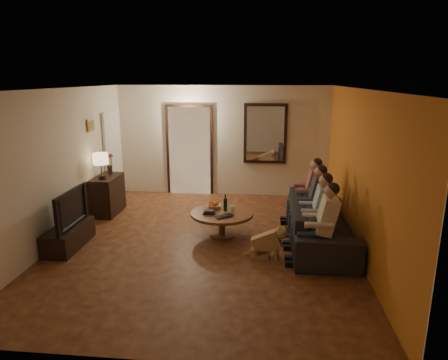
# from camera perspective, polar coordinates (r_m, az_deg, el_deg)

# --- Properties ---
(floor) EXTENTS (5.00, 6.00, 0.01)m
(floor) POSITION_cam_1_polar(r_m,az_deg,el_deg) (7.00, -2.72, -8.91)
(floor) COLOR #3D1D10
(floor) RESTS_ON ground
(ceiling) EXTENTS (5.00, 6.00, 0.01)m
(ceiling) POSITION_cam_1_polar(r_m,az_deg,el_deg) (6.43, -3.01, 12.89)
(ceiling) COLOR white
(ceiling) RESTS_ON back_wall
(back_wall) EXTENTS (5.00, 0.02, 2.60)m
(back_wall) POSITION_cam_1_polar(r_m,az_deg,el_deg) (9.52, -0.17, 5.55)
(back_wall) COLOR beige
(back_wall) RESTS_ON floor
(front_wall) EXTENTS (5.00, 0.02, 2.60)m
(front_wall) POSITION_cam_1_polar(r_m,az_deg,el_deg) (3.79, -9.66, -8.66)
(front_wall) COLOR beige
(front_wall) RESTS_ON floor
(left_wall) EXTENTS (0.02, 6.00, 2.60)m
(left_wall) POSITION_cam_1_polar(r_m,az_deg,el_deg) (7.39, -22.43, 1.84)
(left_wall) COLOR beige
(left_wall) RESTS_ON floor
(right_wall) EXTENTS (0.02, 6.00, 2.60)m
(right_wall) POSITION_cam_1_polar(r_m,az_deg,el_deg) (6.70, 18.81, 0.96)
(right_wall) COLOR beige
(right_wall) RESTS_ON floor
(orange_accent) EXTENTS (0.01, 6.00, 2.60)m
(orange_accent) POSITION_cam_1_polar(r_m,az_deg,el_deg) (6.70, 18.72, 0.97)
(orange_accent) COLOR orange
(orange_accent) RESTS_ON right_wall
(kitchen_doorway) EXTENTS (1.00, 0.06, 2.10)m
(kitchen_doorway) POSITION_cam_1_polar(r_m,az_deg,el_deg) (9.65, -4.92, 4.12)
(kitchen_doorway) COLOR #FFE0A5
(kitchen_doorway) RESTS_ON floor
(door_trim) EXTENTS (1.12, 0.04, 2.22)m
(door_trim) POSITION_cam_1_polar(r_m,az_deg,el_deg) (9.64, -4.94, 4.11)
(door_trim) COLOR black
(door_trim) RESTS_ON floor
(fridge_glimpse) EXTENTS (0.45, 0.03, 1.70)m
(fridge_glimpse) POSITION_cam_1_polar(r_m,az_deg,el_deg) (9.64, -3.44, 3.23)
(fridge_glimpse) COLOR silver
(fridge_glimpse) RESTS_ON floor
(mirror_frame) EXTENTS (1.00, 0.05, 1.40)m
(mirror_frame) POSITION_cam_1_polar(r_m,az_deg,el_deg) (9.40, 5.92, 6.59)
(mirror_frame) COLOR black
(mirror_frame) RESTS_ON back_wall
(mirror_glass) EXTENTS (0.86, 0.02, 1.26)m
(mirror_glass) POSITION_cam_1_polar(r_m,az_deg,el_deg) (9.37, 5.92, 6.57)
(mirror_glass) COLOR white
(mirror_glass) RESTS_ON back_wall
(white_door) EXTENTS (0.06, 0.85, 2.04)m
(white_door) POSITION_cam_1_polar(r_m,az_deg,el_deg) (9.47, -15.62, 3.25)
(white_door) COLOR white
(white_door) RESTS_ON floor
(framed_art) EXTENTS (0.03, 0.28, 0.24)m
(framed_art) POSITION_cam_1_polar(r_m,az_deg,el_deg) (8.44, -18.51, 7.44)
(framed_art) COLOR #B28C33
(framed_art) RESTS_ON left_wall
(art_canvas) EXTENTS (0.01, 0.22, 0.18)m
(art_canvas) POSITION_cam_1_polar(r_m,az_deg,el_deg) (8.43, -18.41, 7.44)
(art_canvas) COLOR brown
(art_canvas) RESTS_ON left_wall
(dresser) EXTENTS (0.45, 0.89, 0.79)m
(dresser) POSITION_cam_1_polar(r_m,az_deg,el_deg) (8.68, -16.28, -2.05)
(dresser) COLOR black
(dresser) RESTS_ON floor
(table_lamp) EXTENTS (0.30, 0.30, 0.54)m
(table_lamp) POSITION_cam_1_polar(r_m,az_deg,el_deg) (8.32, -17.16, 1.91)
(table_lamp) COLOR beige
(table_lamp) RESTS_ON dresser
(flower_vase) EXTENTS (0.14, 0.14, 0.44)m
(flower_vase) POSITION_cam_1_polar(r_m,az_deg,el_deg) (8.73, -16.03, 2.22)
(flower_vase) COLOR red
(flower_vase) RESTS_ON dresser
(tv_stand) EXTENTS (0.45, 1.10, 0.37)m
(tv_stand) POSITION_cam_1_polar(r_m,az_deg,el_deg) (7.25, -21.28, -7.53)
(tv_stand) COLOR black
(tv_stand) RESTS_ON floor
(tv) EXTENTS (1.09, 0.14, 0.63)m
(tv) POSITION_cam_1_polar(r_m,az_deg,el_deg) (7.08, -21.65, -3.78)
(tv) COLOR black
(tv) RESTS_ON tv_stand
(sofa) EXTENTS (2.52, 1.02, 0.73)m
(sofa) POSITION_cam_1_polar(r_m,az_deg,el_deg) (7.07, 13.55, -5.86)
(sofa) COLOR black
(sofa) RESTS_ON floor
(person_a) EXTENTS (0.60, 0.40, 1.20)m
(person_a) POSITION_cam_1_polar(r_m,az_deg,el_deg) (6.14, 13.83, -6.71)
(person_a) COLOR tan
(person_a) RESTS_ON sofa
(person_b) EXTENTS (0.60, 0.40, 1.20)m
(person_b) POSITION_cam_1_polar(r_m,az_deg,el_deg) (6.70, 13.15, -4.86)
(person_b) COLOR tan
(person_b) RESTS_ON sofa
(person_c) EXTENTS (0.60, 0.40, 1.20)m
(person_c) POSITION_cam_1_polar(r_m,az_deg,el_deg) (7.27, 12.57, -3.31)
(person_c) COLOR tan
(person_c) RESTS_ON sofa
(person_d) EXTENTS (0.60, 0.40, 1.20)m
(person_d) POSITION_cam_1_polar(r_m,az_deg,el_deg) (7.84, 12.08, -1.98)
(person_d) COLOR tan
(person_d) RESTS_ON sofa
(dog) EXTENTS (0.58, 0.31, 0.56)m
(dog) POSITION_cam_1_polar(r_m,az_deg,el_deg) (6.37, 6.11, -8.68)
(dog) COLOR #AE7050
(dog) RESTS_ON floor
(coffee_table) EXTENTS (1.39, 1.39, 0.45)m
(coffee_table) POSITION_cam_1_polar(r_m,az_deg,el_deg) (7.18, -0.28, -6.32)
(coffee_table) COLOR brown
(coffee_table) RESTS_ON floor
(bowl) EXTENTS (0.26, 0.26, 0.06)m
(bowl) POSITION_cam_1_polar(r_m,az_deg,el_deg) (7.32, -1.51, -3.78)
(bowl) COLOR white
(bowl) RESTS_ON coffee_table
(oranges) EXTENTS (0.20, 0.20, 0.08)m
(oranges) POSITION_cam_1_polar(r_m,az_deg,el_deg) (7.30, -1.51, -3.27)
(oranges) COLOR #FF5F15
(oranges) RESTS_ON bowl
(wine_bottle) EXTENTS (0.07, 0.07, 0.31)m
(wine_bottle) POSITION_cam_1_polar(r_m,az_deg,el_deg) (7.15, 0.19, -3.20)
(wine_bottle) COLOR black
(wine_bottle) RESTS_ON coffee_table
(wine_glass) EXTENTS (0.06, 0.06, 0.10)m
(wine_glass) POSITION_cam_1_polar(r_m,az_deg,el_deg) (7.12, 1.20, -4.16)
(wine_glass) COLOR silver
(wine_glass) RESTS_ON coffee_table
(book_stack) EXTENTS (0.20, 0.15, 0.07)m
(book_stack) POSITION_cam_1_polar(r_m,az_deg,el_deg) (7.03, -2.16, -4.56)
(book_stack) COLOR black
(book_stack) RESTS_ON coffee_table
(laptop) EXTENTS (0.39, 0.38, 0.03)m
(laptop) POSITION_cam_1_polar(r_m,az_deg,el_deg) (6.83, 0.30, -5.31)
(laptop) COLOR black
(laptop) RESTS_ON coffee_table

